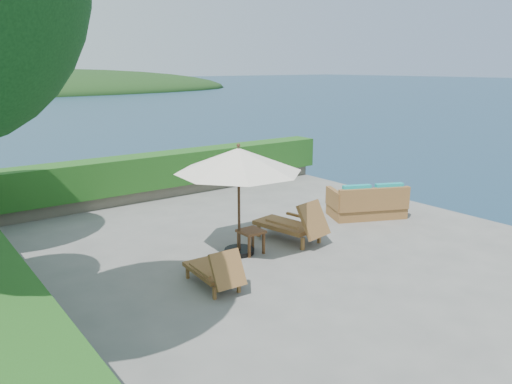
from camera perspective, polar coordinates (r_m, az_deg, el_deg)
ground at (r=11.15m, az=1.24°, el=-6.52°), size 12.00×12.00×0.00m
foundation at (r=11.79m, az=1.20°, el=-13.59°), size 12.00×12.00×3.00m
ocean at (r=12.53m, az=1.16°, el=-19.47°), size 600.00×600.00×0.00m
offshore_island at (r=151.65m, az=-25.28°, el=10.26°), size 126.00×57.60×12.60m
planter_wall_far at (r=15.69m, az=-11.47°, el=0.03°), size 12.00×0.60×0.36m
hedge_far at (r=15.54m, az=-11.59°, el=2.42°), size 12.40×0.90×1.00m
patio_umbrella at (r=10.35m, az=-2.01°, el=3.54°), size 3.39×3.39×2.41m
lounge_left at (r=9.20m, az=-4.65°, el=-8.90°), size 0.70×1.45×0.82m
lounge_right at (r=11.52m, az=4.36°, el=-3.63°), size 1.03×1.87×1.02m
side_table at (r=10.76m, az=-0.58°, el=-4.84°), size 0.50×0.50×0.53m
wicker_loveseat at (r=13.67m, az=12.63°, el=-1.29°), size 2.21×1.74×0.97m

